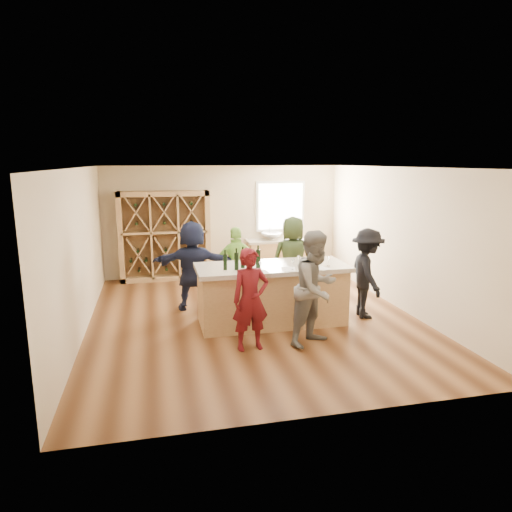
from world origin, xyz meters
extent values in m
cube|color=brown|center=(0.00, 0.00, -0.05)|extent=(6.00, 7.00, 0.10)
cube|color=white|center=(0.00, 0.00, 2.85)|extent=(6.00, 7.00, 0.10)
cube|color=beige|center=(0.00, 3.55, 1.40)|extent=(6.00, 0.10, 2.80)
cube|color=beige|center=(0.00, -3.55, 1.40)|extent=(6.00, 0.10, 2.80)
cube|color=beige|center=(-3.05, 0.00, 1.40)|extent=(0.10, 7.00, 2.80)
cube|color=beige|center=(3.05, 0.00, 1.40)|extent=(0.10, 7.00, 2.80)
cube|color=white|center=(1.50, 3.47, 1.75)|extent=(1.30, 0.06, 1.30)
cube|color=white|center=(1.50, 3.44, 1.75)|extent=(1.18, 0.01, 1.18)
cube|color=tan|center=(-1.50, 3.27, 1.10)|extent=(2.20, 0.45, 2.20)
cube|color=tan|center=(1.40, 3.20, 0.43)|extent=(1.60, 0.58, 0.86)
cube|color=#B9AC98|center=(1.40, 3.20, 0.89)|extent=(1.70, 0.62, 0.06)
imported|color=silver|center=(1.20, 3.20, 1.01)|extent=(0.54, 0.54, 0.19)
cylinder|color=silver|center=(1.20, 3.38, 1.07)|extent=(0.02, 0.02, 0.30)
cube|color=tan|center=(0.28, -0.33, 0.50)|extent=(2.60, 1.00, 1.00)
cube|color=#B9AC98|center=(0.28, -0.33, 1.04)|extent=(2.72, 1.12, 0.08)
cylinder|color=black|center=(-0.60, -0.50, 1.22)|extent=(0.08, 0.08, 0.27)
cylinder|color=black|center=(-0.41, -0.53, 1.23)|extent=(0.10, 0.10, 0.30)
cylinder|color=black|center=(-0.27, -0.40, 1.23)|extent=(0.09, 0.09, 0.29)
cylinder|color=black|center=(-0.02, -0.52, 1.25)|extent=(0.09, 0.09, 0.33)
cone|color=white|center=(-0.04, -0.75, 1.16)|extent=(0.07, 0.07, 0.16)
cone|color=white|center=(0.52, -0.76, 1.17)|extent=(0.08, 0.08, 0.18)
cone|color=white|center=(0.73, -0.47, 1.17)|extent=(0.07, 0.07, 0.18)
cone|color=white|center=(1.24, -0.60, 1.16)|extent=(0.07, 0.07, 0.17)
cube|color=white|center=(-0.02, -0.77, 1.08)|extent=(0.23, 0.31, 0.00)
cube|color=white|center=(0.47, -0.68, 1.08)|extent=(0.32, 0.38, 0.00)
cube|color=white|center=(1.07, -0.76, 1.08)|extent=(0.27, 0.32, 0.00)
imported|color=#590F14|center=(-0.35, -1.40, 0.81)|extent=(0.63, 0.48, 1.61)
imported|color=slate|center=(0.71, -1.42, 0.93)|extent=(1.03, 0.90, 1.86)
imported|color=black|center=(2.10, -0.40, 0.85)|extent=(0.64, 1.15, 1.69)
imported|color=#8CC64C|center=(-0.16, 0.82, 0.81)|extent=(0.96, 0.50, 1.62)
imported|color=#263319|center=(1.02, 0.82, 0.90)|extent=(0.92, 0.64, 1.81)
imported|color=#191E38|center=(-1.04, 0.80, 0.89)|extent=(1.74, 0.91, 1.78)
camera|label=1|loc=(-1.78, -8.02, 2.91)|focal=32.00mm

